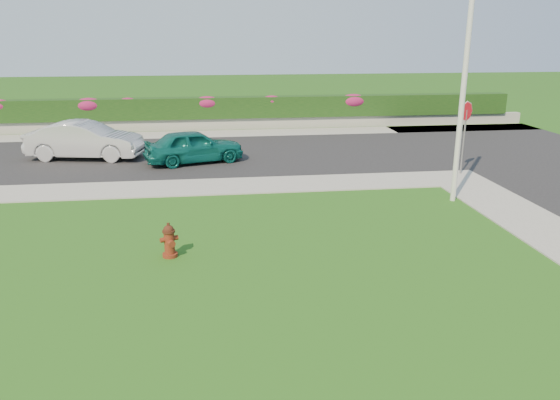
{
  "coord_description": "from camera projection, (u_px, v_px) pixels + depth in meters",
  "views": [
    {
      "loc": [
        -1.65,
        -8.79,
        4.98
      ],
      "look_at": [
        0.08,
        4.35,
        0.9
      ],
      "focal_mm": 35.0,
      "sensor_mm": 36.0,
      "label": 1
    }
  ],
  "objects": [
    {
      "name": "retaining_wall",
      "position": [
        221.0,
        124.0,
        29.21
      ],
      "size": [
        34.0,
        0.4,
        0.6
      ],
      "primitive_type": "cube",
      "color": "gray",
      "rests_on": "ground"
    },
    {
      "name": "hedge",
      "position": [
        220.0,
        108.0,
        29.06
      ],
      "size": [
        32.0,
        0.9,
        1.1
      ],
      "primitive_type": "cube",
      "color": "black",
      "rests_on": "retaining_wall"
    },
    {
      "name": "stop_sign",
      "position": [
        466.0,
        120.0,
        19.39
      ],
      "size": [
        0.62,
        0.4,
        2.67
      ],
      "rotation": [
        0.0,
        0.0,
        0.17
      ],
      "color": "slate",
      "rests_on": "ground"
    },
    {
      "name": "ground",
      "position": [
        307.0,
        316.0,
        10.0
      ],
      "size": [
        120.0,
        120.0,
        0.0
      ],
      "primitive_type": "plane",
      "color": "black",
      "rests_on": "ground"
    },
    {
      "name": "flower_clump_d",
      "position": [
        207.0,
        103.0,
        28.8
      ],
      "size": [
        1.38,
        0.89,
        0.69
      ],
      "primitive_type": "ellipsoid",
      "color": "#A51C5D",
      "rests_on": "hedge"
    },
    {
      "name": "sidewalk_beyond",
      "position": [
        222.0,
        134.0,
        27.87
      ],
      "size": [
        34.0,
        2.0,
        0.04
      ],
      "primitive_type": "cube",
      "color": "gray",
      "rests_on": "ground"
    },
    {
      "name": "flower_clump_c",
      "position": [
        128.0,
        103.0,
        28.27
      ],
      "size": [
        1.01,
        0.65,
        0.51
      ],
      "primitive_type": "ellipsoid",
      "color": "#A51C5D",
      "rests_on": "hedge"
    },
    {
      "name": "curb_corner",
      "position": [
        456.0,
        178.0,
        19.39
      ],
      "size": [
        2.0,
        2.0,
        0.04
      ],
      "primitive_type": "cube",
      "color": "gray",
      "rests_on": "ground"
    },
    {
      "name": "flower_clump_f",
      "position": [
        353.0,
        101.0,
        29.79
      ],
      "size": [
        1.5,
        0.96,
        0.75
      ],
      "primitive_type": "ellipsoid",
      "color": "#A51C5D",
      "rests_on": "hedge"
    },
    {
      "name": "sedan_silver",
      "position": [
        85.0,
        140.0,
        22.11
      ],
      "size": [
        4.8,
        2.42,
        1.51
      ],
      "primitive_type": "imported",
      "rotation": [
        0.0,
        0.0,
        1.38
      ],
      "color": "#B8BAC1",
      "rests_on": "street_far"
    },
    {
      "name": "sedan_teal",
      "position": [
        194.0,
        146.0,
        21.47
      ],
      "size": [
        4.12,
        2.58,
        1.31
      ],
      "primitive_type": "imported",
      "rotation": [
        0.0,
        0.0,
        1.86
      ],
      "color": "#0B5851",
      "rests_on": "street_far"
    },
    {
      "name": "sidewalk_far",
      "position": [
        77.0,
        191.0,
        17.78
      ],
      "size": [
        24.0,
        2.0,
        0.04
      ],
      "primitive_type": "cube",
      "color": "gray",
      "rests_on": "ground"
    },
    {
      "name": "flower_clump_e",
      "position": [
        271.0,
        101.0,
        29.21
      ],
      "size": [
        1.12,
        0.72,
        0.56
      ],
      "primitive_type": "ellipsoid",
      "color": "#A51C5D",
      "rests_on": "hedge"
    },
    {
      "name": "street_far",
      "position": [
        129.0,
        157.0,
        22.64
      ],
      "size": [
        26.0,
        8.0,
        0.04
      ],
      "primitive_type": "cube",
      "color": "black",
      "rests_on": "ground"
    },
    {
      "name": "flower_clump_b",
      "position": [
        89.0,
        105.0,
        28.05
      ],
      "size": [
        1.46,
        0.94,
        0.73
      ],
      "primitive_type": "ellipsoid",
      "color": "#A51C5D",
      "rests_on": "hedge"
    },
    {
      "name": "utility_pole",
      "position": [
        463.0,
        97.0,
        15.96
      ],
      "size": [
        0.16,
        0.16,
        6.33
      ],
      "primitive_type": "cylinder",
      "color": "silver",
      "rests_on": "ground"
    },
    {
      "name": "fire_hydrant",
      "position": [
        169.0,
        241.0,
        12.54
      ],
      "size": [
        0.43,
        0.41,
        0.83
      ],
      "rotation": [
        0.0,
        0.0,
        0.38
      ],
      "color": "#50150C",
      "rests_on": "ground"
    }
  ]
}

